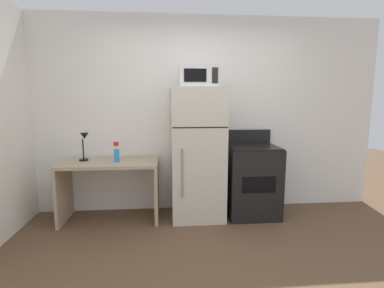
% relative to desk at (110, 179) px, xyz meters
% --- Properties ---
extents(ground_plane, '(12.00, 12.00, 0.00)m').
position_rel_desk_xyz_m(ground_plane, '(1.13, -1.34, -0.53)').
color(ground_plane, brown).
extents(wall_back_white, '(5.00, 0.10, 2.60)m').
position_rel_desk_xyz_m(wall_back_white, '(1.13, 0.36, 0.77)').
color(wall_back_white, white).
rests_on(wall_back_white, ground).
extents(desk, '(1.19, 0.58, 0.75)m').
position_rel_desk_xyz_m(desk, '(0.00, 0.00, 0.00)').
color(desk, tan).
rests_on(desk, ground).
extents(desk_lamp, '(0.14, 0.12, 0.35)m').
position_rel_desk_xyz_m(desk_lamp, '(-0.31, 0.06, 0.46)').
color(desk_lamp, black).
rests_on(desk_lamp, desk).
extents(spray_bottle, '(0.06, 0.06, 0.25)m').
position_rel_desk_xyz_m(spray_bottle, '(0.10, -0.04, 0.32)').
color(spray_bottle, '#2D8CEA').
rests_on(spray_bottle, desk).
extents(refrigerator, '(0.66, 0.62, 1.66)m').
position_rel_desk_xyz_m(refrigerator, '(1.10, -0.01, 0.30)').
color(refrigerator, beige).
rests_on(refrigerator, ground).
extents(microwave, '(0.46, 0.35, 0.26)m').
position_rel_desk_xyz_m(microwave, '(1.10, -0.03, 1.26)').
color(microwave, silver).
rests_on(microwave, refrigerator).
extents(oven_range, '(0.65, 0.61, 1.10)m').
position_rel_desk_xyz_m(oven_range, '(1.81, -0.01, -0.06)').
color(oven_range, black).
rests_on(oven_range, ground).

